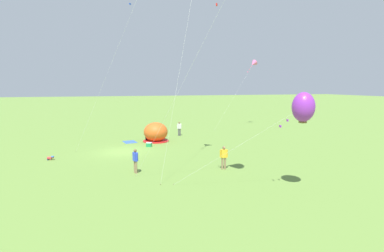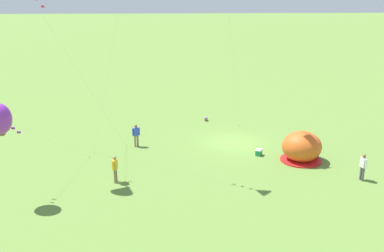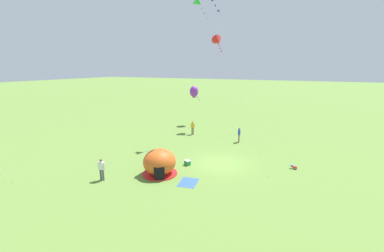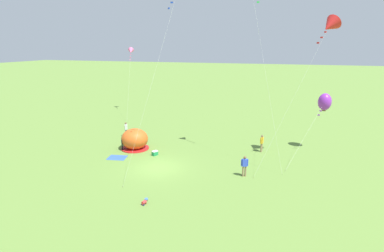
% 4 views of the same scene
% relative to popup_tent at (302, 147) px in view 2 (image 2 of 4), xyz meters
% --- Properties ---
extents(ground_plane, '(300.00, 300.00, 0.00)m').
position_rel_popup_tent_xyz_m(ground_plane, '(4.24, -3.81, -1.00)').
color(ground_plane, olive).
extents(popup_tent, '(2.81, 2.81, 2.10)m').
position_rel_popup_tent_xyz_m(popup_tent, '(0.00, 0.00, 0.00)').
color(popup_tent, '#D8591E').
rests_on(popup_tent, ground).
extents(picnic_blanket, '(1.90, 1.58, 0.01)m').
position_rel_popup_tent_xyz_m(picnic_blanket, '(-0.42, -2.77, -0.99)').
color(picnic_blanket, '#3359A5').
rests_on(picnic_blanket, ground).
extents(cooler_box, '(0.57, 0.64, 0.44)m').
position_rel_popup_tent_xyz_m(cooler_box, '(2.72, -1.13, -0.78)').
color(cooler_box, '#1E8C4C').
rests_on(cooler_box, ground).
extents(toddler_crawling, '(0.32, 0.55, 0.32)m').
position_rel_popup_tent_xyz_m(toddler_crawling, '(5.82, -9.69, -0.82)').
color(toddler_crawling, red).
rests_on(toddler_crawling, ground).
extents(person_with_toddler, '(0.55, 0.36, 1.72)m').
position_rel_popup_tent_xyz_m(person_with_toddler, '(11.53, -3.34, -0.03)').
color(person_with_toddler, '#8C7251').
rests_on(person_with_toddler, ground).
extents(person_near_tent, '(0.32, 0.58, 1.72)m').
position_rel_popup_tent_xyz_m(person_near_tent, '(-2.87, 3.37, -0.03)').
color(person_near_tent, '#4C4C51').
rests_on(person_near_tent, ground).
extents(person_center_field, '(0.32, 0.58, 1.72)m').
position_rel_popup_tent_xyz_m(person_center_field, '(12.38, 2.93, -0.03)').
color(person_center_field, '#8C7251').
rests_on(person_center_field, ground).
extents(kite_purple, '(3.89, 7.33, 5.73)m').
position_rel_popup_tent_xyz_m(kite_purple, '(17.93, 5.34, 3.89)').
color(kite_purple, silver).
rests_on(kite_purple, ground).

